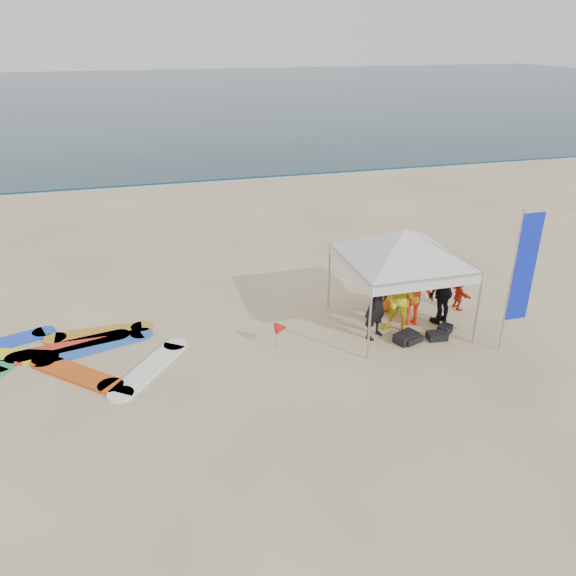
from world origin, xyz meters
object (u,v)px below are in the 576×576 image
at_px(person_black_a, 377,301).
at_px(canopy_tent, 404,230).
at_px(person_seated, 459,294).
at_px(surfboard_spread, 61,355).
at_px(person_orange_a, 413,291).
at_px(feather_flag, 523,270).
at_px(person_orange_b, 390,280).
at_px(person_yellow, 401,301).
at_px(person_black_b, 444,291).
at_px(marker_pennant, 281,328).

bearing_deg(person_black_a, canopy_tent, -2.27).
xyz_separation_m(person_seated, surfboard_spread, (-9.88, 0.24, -0.40)).
bearing_deg(person_black_a, person_orange_a, -11.91).
relative_size(person_black_a, canopy_tent, 0.50).
distance_m(feather_flag, surfboard_spread, 10.40).
bearing_deg(person_orange_b, person_black_a, 50.61).
bearing_deg(person_orange_b, person_yellow, 74.41).
xyz_separation_m(person_yellow, person_black_b, (1.25, 0.21, 0.00)).
relative_size(person_yellow, feather_flag, 0.52).
xyz_separation_m(canopy_tent, feather_flag, (2.00, -1.76, -0.51)).
xyz_separation_m(person_yellow, canopy_tent, (0.13, 0.41, 1.61)).
height_order(person_black_b, person_seated, person_black_b).
bearing_deg(person_black_b, person_seated, -166.84).
bearing_deg(surfboard_spread, canopy_tent, -4.32).
bearing_deg(canopy_tent, person_seated, 10.47).
xyz_separation_m(person_orange_a, person_orange_b, (-0.22, 0.82, -0.02)).
bearing_deg(person_yellow, person_seated, 58.78).
height_order(person_black_b, person_orange_b, person_black_b).
relative_size(person_orange_a, person_black_b, 1.00).
xyz_separation_m(person_black_b, feather_flag, (0.88, -1.56, 1.10)).
relative_size(person_yellow, person_black_b, 1.00).
xyz_separation_m(person_yellow, person_orange_b, (0.28, 1.21, -0.02)).
distance_m(person_orange_b, surfboard_spread, 8.13).
relative_size(person_orange_a, canopy_tent, 0.46).
height_order(person_yellow, person_orange_a, person_orange_a).
xyz_separation_m(person_seated, feather_flag, (0.07, -2.11, 1.53)).
relative_size(person_seated, marker_pennant, 1.36).
relative_size(person_yellow, canopy_tent, 0.46).
relative_size(person_orange_a, person_orange_b, 1.03).
bearing_deg(marker_pennant, person_yellow, -2.25).
bearing_deg(feather_flag, person_black_b, 119.45).
distance_m(marker_pennant, surfboard_spread, 5.00).
height_order(person_orange_a, person_black_b, person_black_b).
height_order(person_yellow, canopy_tent, canopy_tent).
bearing_deg(person_orange_b, feather_flag, 123.46).
bearing_deg(person_orange_a, surfboard_spread, 2.93).
distance_m(person_yellow, person_black_b, 1.27).
xyz_separation_m(person_yellow, person_seated, (2.06, 0.77, -0.43)).
xyz_separation_m(person_black_a, marker_pennant, (-2.27, 0.14, -0.45)).
xyz_separation_m(person_seated, canopy_tent, (-1.93, -0.36, 2.04)).
distance_m(person_black_a, feather_flag, 3.24).
bearing_deg(person_black_a, person_seated, -15.34).
height_order(person_yellow, surfboard_spread, person_yellow).
bearing_deg(person_orange_b, person_orange_a, 102.28).
height_order(person_black_a, person_black_b, person_black_a).
xyz_separation_m(person_orange_a, marker_pennant, (-3.41, -0.27, -0.37)).
bearing_deg(person_orange_a, person_black_b, 174.35).
height_order(person_black_a, person_orange_b, person_black_a).
relative_size(person_seated, feather_flag, 0.26).
height_order(person_black_b, surfboard_spread, person_black_b).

